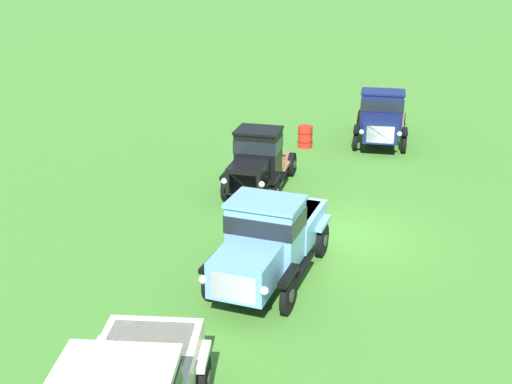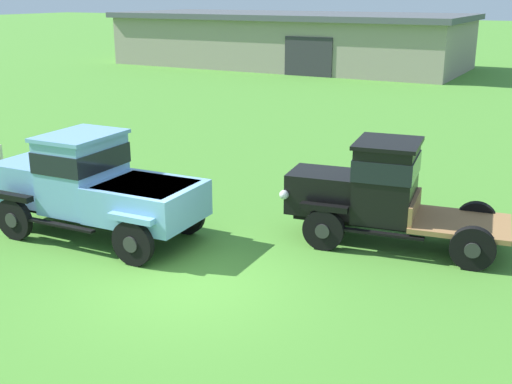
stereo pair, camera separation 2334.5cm
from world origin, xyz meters
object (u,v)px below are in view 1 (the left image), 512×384
Objects in this scene: vintage_truck_second_in_line at (269,237)px; vintage_truck_far_side at (381,118)px; oil_drum_beside_row at (305,137)px; vintage_truck_midrow_center at (257,161)px.

vintage_truck_second_in_line is 0.92× the size of vintage_truck_far_side.
vintage_truck_far_side is 3.27m from oil_drum_beside_row.
vintage_truck_far_side reaches higher than vintage_truck_second_in_line.
vintage_truck_far_side is at bearing -20.61° from vintage_truck_midrow_center.
vintage_truck_second_in_line is 5.48× the size of oil_drum_beside_row.
vintage_truck_far_side is (7.10, -2.67, 0.04)m from vintage_truck_midrow_center.
vintage_truck_far_side reaches higher than oil_drum_beside_row.
oil_drum_beside_row is at bearing 118.33° from vintage_truck_far_side.
vintage_truck_midrow_center is at bearing 25.02° from vintage_truck_second_in_line.
vintage_truck_far_side reaches higher than vintage_truck_midrow_center.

